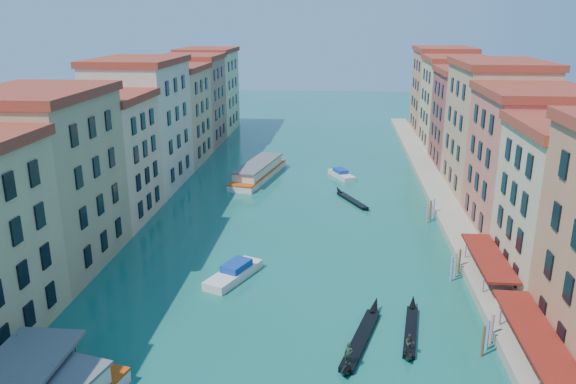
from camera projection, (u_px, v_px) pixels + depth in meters
name	position (u px, v px, depth m)	size (l,w,h in m)	color
left_bank_palazzos	(128.00, 136.00, 85.64)	(12.80, 128.40, 21.00)	beige
right_bank_palazzos	(504.00, 143.00, 81.06)	(12.80, 128.40, 21.00)	#AC4E44
quay	(443.00, 202.00, 84.52)	(4.00, 140.00, 1.00)	#A09A81
restaurant_awnings	(540.00, 340.00, 43.84)	(3.20, 44.55, 3.12)	maroon
mooring_poles_right	(480.00, 320.00, 50.13)	(1.44, 54.24, 3.20)	brown
vaporetto_far	(258.00, 171.00, 98.52)	(7.96, 19.45, 2.82)	silver
gondola_fore	(361.00, 337.00, 48.91)	(4.52, 12.89, 2.62)	black
gondola_right	(411.00, 330.00, 50.03)	(2.54, 11.09, 2.22)	black
gondola_far	(352.00, 199.00, 86.19)	(5.78, 10.26, 1.57)	black
motorboat_mid	(234.00, 272.00, 60.85)	(5.53, 8.35, 1.66)	silver
motorboat_far	(341.00, 174.00, 99.21)	(4.98, 7.09, 1.42)	silver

